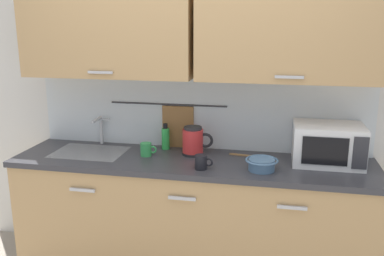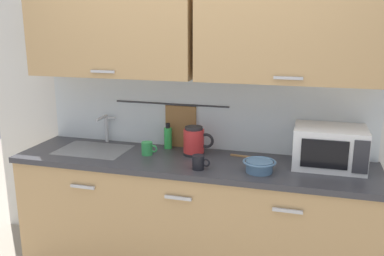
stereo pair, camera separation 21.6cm
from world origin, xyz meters
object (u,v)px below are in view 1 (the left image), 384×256
object	(u,v)px
mug_by_kettle	(201,162)
wooden_spoon	(253,156)
microwave	(328,144)
electric_kettle	(193,141)
dish_soap_bottle	(166,138)
mixing_bowl	(262,164)
mug_near_sink	(146,149)

from	to	relation	value
mug_by_kettle	wooden_spoon	xyz separation A→B (m)	(0.32, 0.33, -0.04)
microwave	mug_by_kettle	size ratio (longest dim) A/B	3.83
mug_by_kettle	wooden_spoon	world-z (taller)	mug_by_kettle
wooden_spoon	microwave	bearing A→B (deg)	-4.41
wooden_spoon	mug_by_kettle	bearing A→B (deg)	-133.97
microwave	electric_kettle	distance (m)	0.93
dish_soap_bottle	mixing_bowl	bearing A→B (deg)	-24.67
electric_kettle	mug_by_kettle	xyz separation A→B (m)	(0.11, -0.30, -0.05)
microwave	dish_soap_bottle	bearing A→B (deg)	174.89
mixing_bowl	wooden_spoon	bearing A→B (deg)	104.69
electric_kettle	dish_soap_bottle	world-z (taller)	electric_kettle
microwave	mug_by_kettle	distance (m)	0.87
wooden_spoon	electric_kettle	bearing A→B (deg)	-175.87
electric_kettle	wooden_spoon	xyz separation A→B (m)	(0.43, 0.03, -0.10)
microwave	mug_near_sink	xyz separation A→B (m)	(-1.25, -0.09, -0.09)
microwave	mug_by_kettle	world-z (taller)	microwave
mixing_bowl	electric_kettle	bearing A→B (deg)	154.26
mixing_bowl	wooden_spoon	size ratio (longest dim) A/B	0.77
mixing_bowl	wooden_spoon	xyz separation A→B (m)	(-0.07, 0.27, -0.04)
dish_soap_bottle	wooden_spoon	distance (m)	0.67
electric_kettle	mug_near_sink	distance (m)	0.34
dish_soap_bottle	mug_by_kettle	xyz separation A→B (m)	(0.35, -0.39, -0.04)
dish_soap_bottle	mug_by_kettle	size ratio (longest dim) A/B	1.63
microwave	mug_near_sink	world-z (taller)	microwave
mug_by_kettle	electric_kettle	bearing A→B (deg)	110.64
electric_kettle	dish_soap_bottle	bearing A→B (deg)	157.66
mug_near_sink	mixing_bowl	size ratio (longest dim) A/B	0.56
electric_kettle	mug_by_kettle	size ratio (longest dim) A/B	1.89
mug_near_sink	mug_by_kettle	distance (m)	0.48
dish_soap_bottle	mug_near_sink	bearing A→B (deg)	-114.96
electric_kettle	mug_near_sink	bearing A→B (deg)	-163.10
electric_kettle	dish_soap_bottle	distance (m)	0.25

